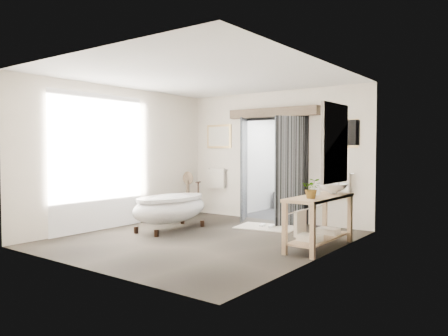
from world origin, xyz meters
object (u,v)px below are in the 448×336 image
Objects in this scene: clawfoot_tub at (170,208)px; rug at (267,227)px; basin at (333,189)px; vanity at (318,217)px.

rug is at bearing 44.18° from clawfoot_tub.
clawfoot_tub is 1.56× the size of rug.
basin is (3.10, 0.71, 0.49)m from clawfoot_tub.
clawfoot_tub is at bearing 176.13° from basin.
rug is at bearing 142.02° from basin.
basin reaches higher than rug.
vanity is at bearing -34.16° from rug.
clawfoot_tub is 2.01m from rug.
basin reaches higher than vanity.
basin is at bearing 81.44° from vanity.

